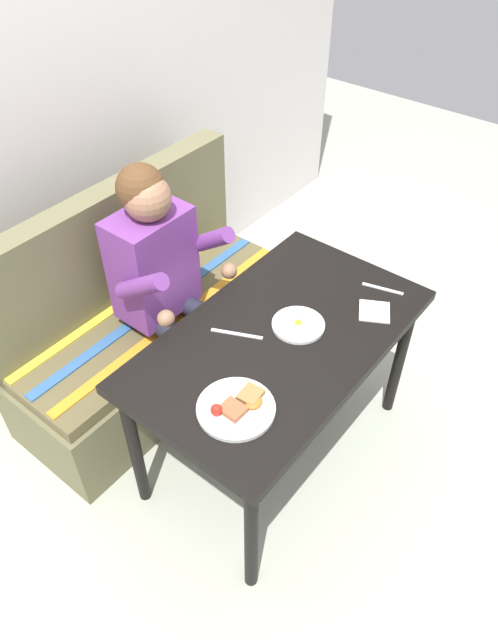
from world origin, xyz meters
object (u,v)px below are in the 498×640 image
object	(u,v)px
knife	(237,334)
table	(279,350)
plate_breakfast	(237,407)
napkin	(374,311)
plate_eggs	(298,324)
fork	(383,289)
couch	(150,325)
person	(165,273)

from	to	relation	value
knife	table	bearing A→B (deg)	-77.51
plate_breakfast	napkin	bearing A→B (deg)	-9.27
plate_eggs	plate_breakfast	bearing A→B (deg)	-171.07
plate_breakfast	napkin	xyz separation A→B (m)	(0.71, -0.12, -0.01)
plate_breakfast	napkin	size ratio (longest dim) A/B	2.14
plate_eggs	fork	size ratio (longest dim) A/B	1.19
plate_eggs	napkin	bearing A→B (deg)	-36.57
couch	plate_eggs	size ratio (longest dim) A/B	7.10
couch	knife	size ratio (longest dim) A/B	7.20
person	table	bearing A→B (deg)	-88.83
napkin	knife	xyz separation A→B (m)	(-0.43, 0.34, -0.00)
fork	knife	xyz separation A→B (m)	(-0.58, 0.30, 0.00)
plate_breakfast	person	bearing A→B (deg)	62.14
table	person	xyz separation A→B (m)	(-0.01, 0.59, 0.09)
table	couch	bearing A→B (deg)	90.00
napkin	table	bearing A→B (deg)	147.52
napkin	knife	distance (m)	0.55
plate_breakfast	napkin	distance (m)	0.72
knife	fork	bearing A→B (deg)	-52.37
couch	table	bearing A→B (deg)	-90.00
table	fork	xyz separation A→B (m)	(0.48, -0.17, 0.08)
plate_breakfast	fork	distance (m)	0.86
napkin	fork	bearing A→B (deg)	16.59
table	plate_eggs	distance (m)	0.12
knife	napkin	bearing A→B (deg)	-63.24
fork	table	bearing A→B (deg)	145.19
couch	person	bearing A→B (deg)	-93.92
couch	plate_breakfast	size ratio (longest dim) A/B	5.47
couch	plate_breakfast	world-z (taller)	couch
plate_breakfast	plate_eggs	world-z (taller)	plate_breakfast
plate_eggs	knife	xyz separation A→B (m)	(-0.18, 0.16, -0.01)
plate_eggs	napkin	size ratio (longest dim) A/B	1.65
plate_breakfast	plate_eggs	xyz separation A→B (m)	(0.46, 0.07, -0.00)
plate_breakfast	fork	xyz separation A→B (m)	(0.85, -0.07, -0.01)
napkin	couch	bearing A→B (deg)	108.87
person	plate_eggs	bearing A→B (deg)	-81.36
person	plate_breakfast	xyz separation A→B (m)	(-0.36, -0.69, 0.00)
person	plate_breakfast	world-z (taller)	person
fork	plate_eggs	bearing A→B (deg)	144.72
napkin	fork	world-z (taller)	napkin
couch	person	world-z (taller)	person
fork	knife	size ratio (longest dim) A/B	0.85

